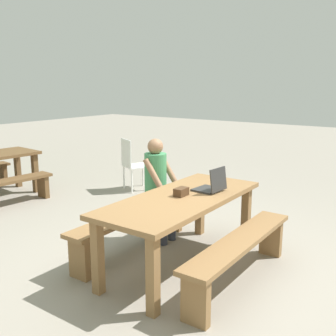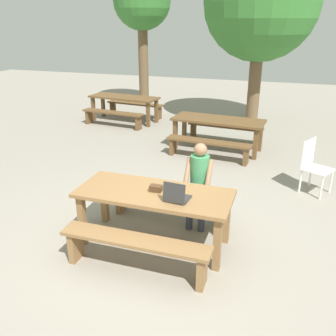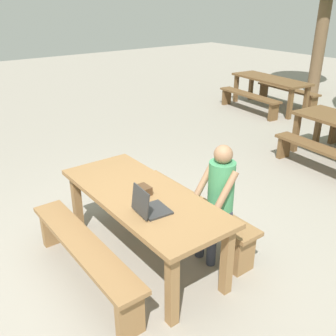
% 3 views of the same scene
% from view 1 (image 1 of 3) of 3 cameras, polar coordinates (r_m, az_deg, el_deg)
% --- Properties ---
extents(ground_plane, '(30.00, 30.00, 0.00)m').
position_cam_1_polar(ground_plane, '(4.37, 1.93, -13.82)').
color(ground_plane, gray).
extents(picnic_table_front, '(2.03, 0.84, 0.77)m').
position_cam_1_polar(picnic_table_front, '(4.13, 1.99, -5.54)').
color(picnic_table_front, olive).
rests_on(picnic_table_front, ground).
extents(bench_near, '(1.83, 0.30, 0.47)m').
position_cam_1_polar(bench_near, '(3.93, 10.33, -11.48)').
color(bench_near, olive).
rests_on(bench_near, ground).
extents(bench_far, '(1.83, 0.30, 0.47)m').
position_cam_1_polar(bench_far, '(4.61, -5.10, -7.72)').
color(bench_far, olive).
rests_on(bench_far, ground).
extents(laptop, '(0.31, 0.31, 0.27)m').
position_cam_1_polar(laptop, '(4.29, 6.29, -2.52)').
color(laptop, '#2D2D2D').
rests_on(laptop, picnic_table_front).
extents(small_pouch, '(0.16, 0.10, 0.08)m').
position_cam_1_polar(small_pouch, '(4.11, 1.91, -3.45)').
color(small_pouch, '#4C331E').
rests_on(small_pouch, picnic_table_front).
extents(person_seated, '(0.38, 0.39, 1.26)m').
position_cam_1_polar(person_seated, '(4.80, -1.39, -2.12)').
color(person_seated, '#333847').
rests_on(person_seated, ground).
extents(plastic_chair, '(0.59, 0.59, 0.94)m').
position_cam_1_polar(plastic_chair, '(7.17, -5.08, 0.70)').
color(plastic_chair, white).
rests_on(plastic_chair, ground).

